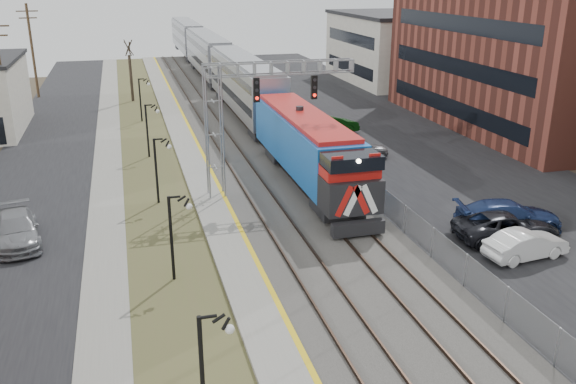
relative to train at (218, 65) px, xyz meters
name	(u,v)px	position (x,y,z in m)	size (l,w,h in m)	color
street_west	(38,178)	(-17.00, -29.26, -2.90)	(7.00, 120.00, 0.04)	black
sidewalk	(107,172)	(-12.50, -29.26, -2.88)	(2.00, 120.00, 0.08)	gray
grass_median	(152,169)	(-9.50, -29.26, -2.89)	(4.00, 120.00, 0.06)	#4F512B
platform	(194,164)	(-6.50, -29.26, -2.80)	(2.00, 120.00, 0.24)	gray
ballast_bed	(263,159)	(-1.50, -29.26, -2.82)	(8.00, 120.00, 0.20)	#595651
parking_lot	(412,149)	(10.50, -29.26, -2.90)	(16.00, 120.00, 0.04)	black
platform_edge	(207,162)	(-5.62, -29.26, -2.67)	(0.24, 120.00, 0.01)	gold
track_near	(236,159)	(-3.50, -29.26, -2.64)	(1.58, 120.00, 0.15)	#2D2119
track_far	(282,155)	(0.00, -29.26, -2.64)	(1.58, 120.00, 0.15)	#2D2119
train	(218,65)	(0.00, 0.00, 0.00)	(3.00, 85.85, 5.33)	#1559B0
signal_gantry	(242,106)	(-4.28, -36.27, 2.67)	(9.00, 1.07, 8.15)	gray
lampposts	(171,237)	(-9.50, -45.97, -0.92)	(0.14, 62.14, 4.00)	black
fence	(317,146)	(2.70, -29.26, -2.12)	(0.04, 120.00, 1.60)	gray
bare_trees	(21,127)	(-18.16, -25.35, -0.22)	(12.30, 42.30, 5.95)	#382D23
car_lot_b	(526,245)	(7.01, -48.47, -2.23)	(1.46, 4.19, 1.38)	white
car_lot_c	(506,227)	(7.33, -46.38, -2.18)	(2.46, 5.35, 1.49)	black
car_lot_d	(508,217)	(8.16, -45.32, -2.11)	(2.28, 5.60, 1.62)	navy
car_lot_e	(360,149)	(5.59, -30.56, -2.20)	(1.69, 4.21, 1.43)	slate
car_lot_f	(331,126)	(5.72, -23.65, -2.09)	(1.75, 5.01, 1.65)	#0B380C
car_street_b	(16,230)	(-16.80, -40.18, -2.17)	(2.09, 5.14, 1.49)	gray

